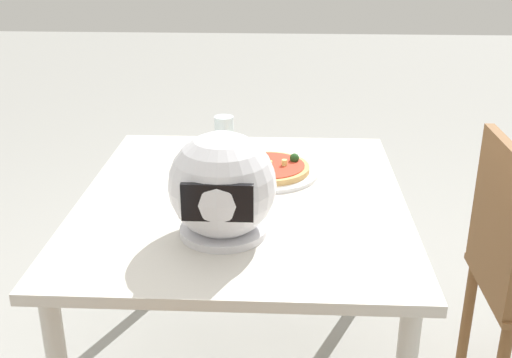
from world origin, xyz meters
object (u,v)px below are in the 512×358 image
pizza (268,167)px  drinking_glass (224,131)px  dining_table (242,220)px  motorcycle_helmet (222,187)px

pizza → drinking_glass: size_ratio=2.50×
pizza → drinking_glass: 0.33m
dining_table → drinking_glass: 0.49m
motorcycle_helmet → drinking_glass: bearing=-84.8°
pizza → motorcycle_helmet: bearing=75.8°
dining_table → motorcycle_helmet: (0.03, 0.24, 0.21)m
motorcycle_helmet → drinking_glass: 0.71m
drinking_glass → pizza: bearing=120.7°
dining_table → pizza: 0.22m
motorcycle_helmet → drinking_glass: size_ratio=2.64×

